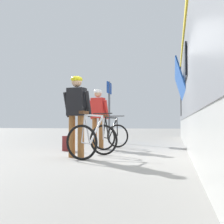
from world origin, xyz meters
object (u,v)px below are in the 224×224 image
at_px(platform_sign_post, 109,101).
at_px(bicycle_near_black, 111,135).
at_px(cyclist_far_in_dark, 77,109).
at_px(bicycle_far_silver, 93,139).
at_px(cyclist_near_in_red, 98,113).
at_px(backpack_on_platform, 68,144).

bearing_deg(platform_sign_post, bicycle_near_black, -76.06).
bearing_deg(cyclist_far_in_dark, platform_sign_post, 95.08).
distance_m(cyclist_far_in_dark, platform_sign_post, 5.15).
bearing_deg(bicycle_near_black, bicycle_far_silver, -87.16).
bearing_deg(cyclist_near_in_red, bicycle_far_silver, -77.18).
height_order(cyclist_far_in_dark, bicycle_far_silver, cyclist_far_in_dark).
height_order(bicycle_near_black, platform_sign_post, platform_sign_post).
xyz_separation_m(bicycle_far_silver, backpack_on_platform, (-1.06, 1.29, -0.20)).
xyz_separation_m(cyclist_far_in_dark, platform_sign_post, (-0.45, 5.10, 0.57)).
distance_m(cyclist_near_in_red, bicycle_far_silver, 2.43).
relative_size(cyclist_near_in_red, platform_sign_post, 0.73).
xyz_separation_m(bicycle_near_black, backpack_on_platform, (-0.95, -0.92, -0.20)).
bearing_deg(backpack_on_platform, platform_sign_post, 100.19).
distance_m(cyclist_far_in_dark, bicycle_far_silver, 0.75).
xyz_separation_m(bicycle_far_silver, platform_sign_post, (-0.81, 5.02, 1.22)).
relative_size(cyclist_far_in_dark, bicycle_near_black, 1.49).
xyz_separation_m(cyclist_near_in_red, platform_sign_post, (-0.29, 2.74, 0.57)).
distance_m(bicycle_far_silver, backpack_on_platform, 1.68).
xyz_separation_m(cyclist_near_in_red, bicycle_near_black, (0.41, -0.07, -0.65)).
height_order(cyclist_near_in_red, platform_sign_post, platform_sign_post).
xyz_separation_m(cyclist_far_in_dark, backpack_on_platform, (-0.71, 1.37, -0.85)).
xyz_separation_m(bicycle_near_black, bicycle_far_silver, (0.11, -2.21, 0.00)).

